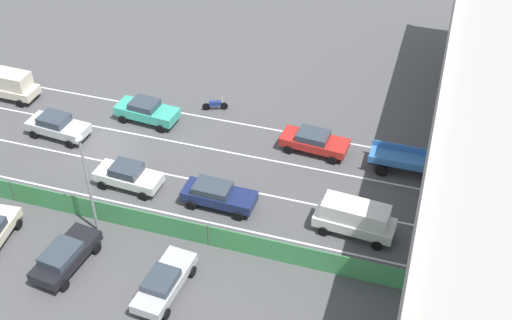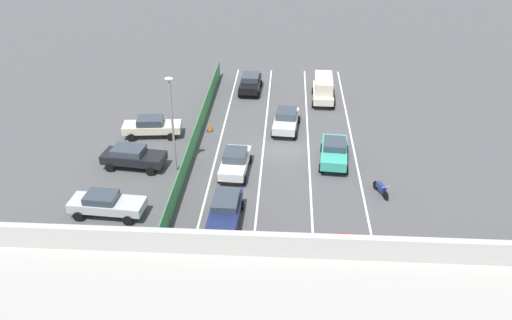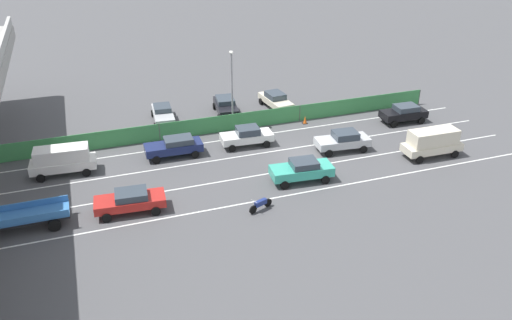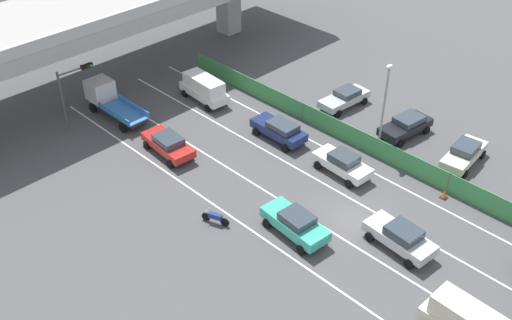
# 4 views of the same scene
# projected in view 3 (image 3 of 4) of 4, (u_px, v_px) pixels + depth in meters

# --- Properties ---
(ground_plane) EXTENTS (300.00, 300.00, 0.00)m
(ground_plane) POSITION_uv_depth(u_px,v_px,m) (303.00, 157.00, 42.68)
(ground_plane) COLOR #4C4C4F
(lane_line_left_edge) EXTENTS (0.14, 43.66, 0.01)m
(lane_line_left_edge) POSITION_uv_depth(u_px,v_px,m) (283.00, 196.00, 37.15)
(lane_line_left_edge) COLOR silver
(lane_line_left_edge) RESTS_ON ground
(lane_line_mid_left) EXTENTS (0.14, 43.66, 0.01)m
(lane_line_mid_left) POSITION_uv_depth(u_px,v_px,m) (266.00, 174.00, 40.08)
(lane_line_mid_left) COLOR silver
(lane_line_mid_left) RESTS_ON ground
(lane_line_mid_right) EXTENTS (0.14, 43.66, 0.01)m
(lane_line_mid_right) POSITION_uv_depth(u_px,v_px,m) (252.00, 155.00, 43.02)
(lane_line_mid_right) COLOR silver
(lane_line_mid_right) RESTS_ON ground
(lane_line_right_edge) EXTENTS (0.14, 43.66, 0.01)m
(lane_line_right_edge) POSITION_uv_depth(u_px,v_px,m) (239.00, 138.00, 45.95)
(lane_line_right_edge) COLOR silver
(lane_line_right_edge) RESTS_ON ground
(green_fence) EXTENTS (0.10, 39.76, 1.56)m
(green_fence) POSITION_uv_depth(u_px,v_px,m) (232.00, 122.00, 47.11)
(green_fence) COLOR #3D8E4C
(green_fence) RESTS_ON ground
(car_sedan_navy) EXTENTS (2.05, 4.66, 1.60)m
(car_sedan_navy) POSITION_uv_depth(u_px,v_px,m) (175.00, 146.00, 42.41)
(car_sedan_navy) COLOR navy
(car_sedan_navy) RESTS_ON ground
(car_van_white) EXTENTS (2.28, 4.94, 2.20)m
(car_van_white) POSITION_uv_depth(u_px,v_px,m) (62.00, 159.00, 39.58)
(car_van_white) COLOR silver
(car_van_white) RESTS_ON ground
(car_sedan_red) EXTENTS (2.34, 4.82, 1.54)m
(car_sedan_red) POSITION_uv_depth(u_px,v_px,m) (130.00, 200.00, 35.01)
(car_sedan_red) COLOR red
(car_sedan_red) RESTS_ON ground
(car_sedan_black) EXTENTS (2.14, 4.33, 1.65)m
(car_sedan_black) POSITION_uv_depth(u_px,v_px,m) (404.00, 113.00, 48.74)
(car_sedan_black) COLOR black
(car_sedan_black) RESTS_ON ground
(car_sedan_silver) EXTENTS (2.35, 4.62, 1.67)m
(car_sedan_silver) POSITION_uv_depth(u_px,v_px,m) (343.00, 140.00, 43.38)
(car_sedan_silver) COLOR #B7BABC
(car_sedan_silver) RESTS_ON ground
(car_taxi_teal) EXTENTS (2.37, 4.78, 1.66)m
(car_taxi_teal) POSITION_uv_depth(u_px,v_px,m) (302.00, 169.00, 38.79)
(car_taxi_teal) COLOR teal
(car_taxi_teal) RESTS_ON ground
(car_van_cream) EXTENTS (2.12, 4.91, 2.28)m
(car_van_cream) POSITION_uv_depth(u_px,v_px,m) (433.00, 142.00, 42.28)
(car_van_cream) COLOR beige
(car_van_cream) RESTS_ON ground
(car_hatchback_white) EXTENTS (2.19, 4.49, 1.66)m
(car_hatchback_white) POSITION_uv_depth(u_px,v_px,m) (247.00, 136.00, 44.20)
(car_hatchback_white) COLOR silver
(car_hatchback_white) RESTS_ON ground
(motorcycle) EXTENTS (0.89, 1.85, 0.93)m
(motorcycle) POSITION_uv_depth(u_px,v_px,m) (261.00, 204.00, 35.35)
(motorcycle) COLOR black
(motorcycle) RESTS_ON ground
(parked_sedan_cream) EXTENTS (4.77, 2.34, 1.61)m
(parked_sedan_cream) POSITION_uv_depth(u_px,v_px,m) (276.00, 100.00, 51.89)
(parked_sedan_cream) COLOR beige
(parked_sedan_cream) RESTS_ON ground
(parked_sedan_dark) EXTENTS (4.69, 2.49, 1.57)m
(parked_sedan_dark) POSITION_uv_depth(u_px,v_px,m) (226.00, 105.00, 50.56)
(parked_sedan_dark) COLOR black
(parked_sedan_dark) RESTS_ON ground
(parked_wagon_silver) EXTENTS (4.80, 2.25, 1.50)m
(parked_wagon_silver) POSITION_uv_depth(u_px,v_px,m) (163.00, 113.00, 48.87)
(parked_wagon_silver) COLOR #B2B5B7
(parked_wagon_silver) RESTS_ON ground
(street_lamp) EXTENTS (0.60, 0.36, 7.09)m
(street_lamp) POSITION_uv_depth(u_px,v_px,m) (232.00, 82.00, 46.27)
(street_lamp) COLOR gray
(street_lamp) RESTS_ON ground
(traffic_cone) EXTENTS (0.47, 0.47, 0.71)m
(traffic_cone) POSITION_uv_depth(u_px,v_px,m) (305.00, 120.00, 48.70)
(traffic_cone) COLOR orange
(traffic_cone) RESTS_ON ground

